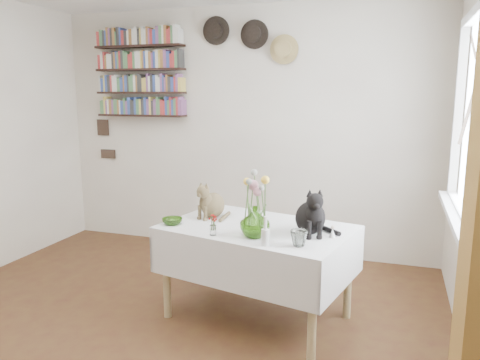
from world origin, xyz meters
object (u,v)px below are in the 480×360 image
(flower_vase, at_px, (255,222))
(tabby_cat, at_px, (213,198))
(dining_table, at_px, (257,249))
(black_cat, at_px, (311,209))
(bookshelf_unit, at_px, (140,73))

(flower_vase, bearing_deg, tabby_cat, 139.65)
(dining_table, distance_m, tabby_cat, 0.53)
(tabby_cat, distance_m, black_cat, 0.81)
(black_cat, bearing_deg, bookshelf_unit, 123.93)
(bookshelf_unit, bearing_deg, flower_vase, -42.57)
(tabby_cat, height_order, flower_vase, tabby_cat)
(flower_vase, distance_m, bookshelf_unit, 2.61)
(flower_vase, bearing_deg, bookshelf_unit, 137.43)
(dining_table, relative_size, tabby_cat, 5.02)
(dining_table, bearing_deg, black_cat, -4.80)
(black_cat, bearing_deg, tabby_cat, 145.05)
(dining_table, relative_size, black_cat, 4.34)
(black_cat, bearing_deg, flower_vase, -170.52)
(black_cat, height_order, bookshelf_unit, bookshelf_unit)
(dining_table, distance_m, flower_vase, 0.37)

